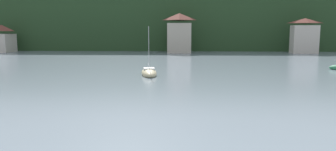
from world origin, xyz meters
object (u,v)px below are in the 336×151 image
(shore_building_westcentral, at_px, (179,34))
(sailboat_far_4, at_px, (149,73))
(shore_building_central, at_px, (304,36))
(shore_building_west, at_px, (2,39))

(shore_building_westcentral, bearing_deg, sailboat_far_4, -94.53)
(shore_building_westcentral, height_order, sailboat_far_4, shore_building_westcentral)
(shore_building_westcentral, distance_m, shore_building_central, 29.52)
(shore_building_central, distance_m, sailboat_far_4, 51.33)
(shore_building_westcentral, height_order, shore_building_central, shore_building_westcentral)
(shore_building_west, height_order, shore_building_central, shore_building_central)
(shore_building_west, distance_m, sailboat_far_4, 57.78)
(shore_building_central, height_order, sailboat_far_4, shore_building_central)
(sailboat_far_4, bearing_deg, shore_building_central, 130.86)
(shore_building_westcentral, xyz_separation_m, shore_building_central, (29.50, -0.74, -0.61))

